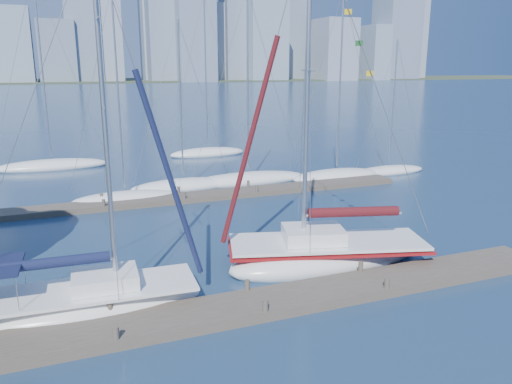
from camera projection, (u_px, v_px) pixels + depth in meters
name	position (u px, v px, depth m)	size (l,w,h in m)	color
ground	(256.00, 310.00, 18.12)	(700.00, 700.00, 0.00)	#17314B
near_dock	(256.00, 305.00, 18.07)	(26.00, 2.00, 0.40)	#4B4237
far_dock	(196.00, 197.00, 33.24)	(30.00, 1.80, 0.36)	#4B4237
far_shore	(67.00, 81.00, 307.11)	(800.00, 100.00, 1.50)	#38472D
sailboat_navy	(89.00, 286.00, 17.66)	(8.19, 3.02, 13.14)	white
sailboat_maroon	(327.00, 240.00, 22.14)	(9.76, 5.45, 15.12)	white
bg_boat_1	(125.00, 198.00, 32.65)	(7.16, 4.10, 13.53)	white
bg_boat_2	(184.00, 185.00, 36.08)	(7.95, 4.26, 12.04)	white
bg_boat_3	(248.00, 179.00, 37.94)	(9.66, 4.39, 14.29)	white
bg_boat_4	(336.00, 175.00, 39.24)	(7.84, 3.88, 14.39)	white
bg_boat_5	(389.00, 171.00, 41.39)	(6.81, 2.40, 10.96)	white
bg_boat_6	(52.00, 165.00, 43.20)	(9.63, 4.91, 16.36)	white
bg_boat_7	(208.00, 152.00, 49.71)	(7.89, 5.08, 15.46)	white
skyline	(111.00, 18.00, 280.97)	(503.28, 51.31, 115.84)	#8397AA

